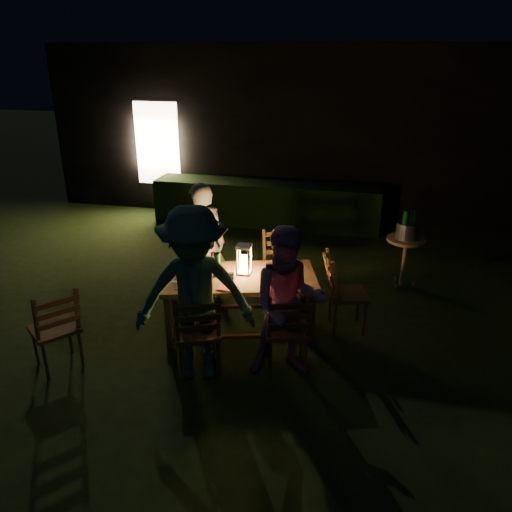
% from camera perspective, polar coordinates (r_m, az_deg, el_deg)
% --- Properties ---
extents(garden_envelope, '(40.00, 40.00, 3.20)m').
position_cam_1_polar(garden_envelope, '(11.41, 6.27, 14.85)').
color(garden_envelope, black).
rests_on(garden_envelope, ground).
extents(dining_table, '(1.87, 1.29, 0.71)m').
position_cam_1_polar(dining_table, '(5.64, -1.85, -2.92)').
color(dining_table, '#51321B').
rests_on(dining_table, ground).
extents(chair_near_left, '(0.59, 0.61, 0.98)m').
position_cam_1_polar(chair_near_left, '(5.14, -6.63, -10.16)').
color(chair_near_left, '#51321B').
rests_on(chair_near_left, ground).
extents(chair_near_right, '(0.54, 0.56, 0.96)m').
position_cam_1_polar(chair_near_right, '(5.16, 3.52, -9.95)').
color(chair_near_right, '#51321B').
rests_on(chair_near_right, ground).
extents(chair_far_left, '(0.59, 0.61, 1.01)m').
position_cam_1_polar(chair_far_left, '(6.49, -5.99, -2.76)').
color(chair_far_left, '#51321B').
rests_on(chair_far_left, ground).
extents(chair_far_right, '(0.56, 0.58, 0.95)m').
position_cam_1_polar(chair_far_right, '(6.52, 2.83, -2.72)').
color(chair_far_right, '#51321B').
rests_on(chair_far_right, ground).
extents(chair_end, '(0.56, 0.53, 0.97)m').
position_cam_1_polar(chair_end, '(5.95, 10.18, -5.59)').
color(chair_end, '#51321B').
rests_on(chair_end, ground).
extents(chair_spare, '(0.63, 0.63, 0.97)m').
position_cam_1_polar(chair_spare, '(5.55, -21.75, -9.15)').
color(chair_spare, '#51321B').
rests_on(chair_spare, ground).
extents(person_house_side, '(0.66, 0.53, 1.59)m').
position_cam_1_polar(person_house_side, '(6.34, -6.14, 1.42)').
color(person_house_side, beige).
rests_on(person_house_side, ground).
extents(person_opp_right, '(0.89, 0.78, 1.56)m').
position_cam_1_polar(person_opp_right, '(4.88, 3.72, -5.41)').
color(person_opp_right, '#B67D96').
rests_on(person_opp_right, ground).
extents(person_opp_left, '(1.29, 0.96, 1.78)m').
position_cam_1_polar(person_opp_left, '(4.80, -7.00, -4.50)').
color(person_opp_left, '#2E5D44').
rests_on(person_opp_left, ground).
extents(lantern, '(0.16, 0.16, 0.35)m').
position_cam_1_polar(lantern, '(5.59, -1.38, -0.58)').
color(lantern, white).
rests_on(lantern, dining_table).
extents(plate_far_left, '(0.25, 0.25, 0.01)m').
position_cam_1_polar(plate_far_left, '(5.82, -7.33, -1.41)').
color(plate_far_left, white).
rests_on(plate_far_left, dining_table).
extents(plate_near_left, '(0.25, 0.25, 0.01)m').
position_cam_1_polar(plate_near_left, '(5.42, -7.62, -3.29)').
color(plate_near_left, white).
rests_on(plate_near_left, dining_table).
extents(plate_far_right, '(0.25, 0.25, 0.01)m').
position_cam_1_polar(plate_far_right, '(5.83, 2.51, -1.20)').
color(plate_far_right, white).
rests_on(plate_far_right, dining_table).
extents(plate_near_right, '(0.25, 0.25, 0.01)m').
position_cam_1_polar(plate_near_right, '(5.44, 2.96, -3.05)').
color(plate_near_right, white).
rests_on(plate_near_right, dining_table).
extents(wineglass_a, '(0.06, 0.06, 0.18)m').
position_cam_1_polar(wineglass_a, '(5.83, -4.89, -0.40)').
color(wineglass_a, '#59070F').
rests_on(wineglass_a, dining_table).
extents(wineglass_b, '(0.06, 0.06, 0.18)m').
position_cam_1_polar(wineglass_b, '(5.50, -9.36, -2.11)').
color(wineglass_b, '#59070F').
rests_on(wineglass_b, dining_table).
extents(wineglass_c, '(0.06, 0.06, 0.18)m').
position_cam_1_polar(wineglass_c, '(5.33, 1.44, -2.59)').
color(wineglass_c, '#59070F').
rests_on(wineglass_c, dining_table).
extents(wineglass_d, '(0.06, 0.06, 0.18)m').
position_cam_1_polar(wineglass_d, '(5.78, 4.24, -0.58)').
color(wineglass_d, '#59070F').
rests_on(wineglass_d, dining_table).
extents(wineglass_e, '(0.06, 0.06, 0.18)m').
position_cam_1_polar(wineglass_e, '(5.30, -2.86, -2.78)').
color(wineglass_e, silver).
rests_on(wineglass_e, dining_table).
extents(bottle_table, '(0.07, 0.07, 0.28)m').
position_cam_1_polar(bottle_table, '(5.55, -4.45, -1.01)').
color(bottle_table, '#0F471E').
rests_on(bottle_table, dining_table).
extents(napkin_left, '(0.18, 0.14, 0.01)m').
position_cam_1_polar(napkin_left, '(5.32, -3.38, -3.68)').
color(napkin_left, red).
rests_on(napkin_left, dining_table).
extents(napkin_right, '(0.18, 0.14, 0.01)m').
position_cam_1_polar(napkin_right, '(5.38, 4.11, -3.40)').
color(napkin_right, red).
rests_on(napkin_right, dining_table).
extents(phone, '(0.14, 0.07, 0.01)m').
position_cam_1_polar(phone, '(5.36, -8.42, -3.70)').
color(phone, black).
rests_on(phone, dining_table).
extents(side_table, '(0.52, 0.52, 0.70)m').
position_cam_1_polar(side_table, '(7.07, 16.77, 1.30)').
color(side_table, olive).
rests_on(side_table, ground).
extents(ice_bucket, '(0.30, 0.30, 0.22)m').
position_cam_1_polar(ice_bucket, '(7.00, 16.94, 2.78)').
color(ice_bucket, '#A5A8AD').
rests_on(ice_bucket, side_table).
extents(bottle_bucket_a, '(0.07, 0.07, 0.32)m').
position_cam_1_polar(bottle_bucket_a, '(6.95, 16.59, 3.10)').
color(bottle_bucket_a, '#0F471E').
rests_on(bottle_bucket_a, side_table).
extents(bottle_bucket_b, '(0.07, 0.07, 0.32)m').
position_cam_1_polar(bottle_bucket_b, '(7.03, 17.37, 3.23)').
color(bottle_bucket_b, '#0F471E').
rests_on(bottle_bucket_b, side_table).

